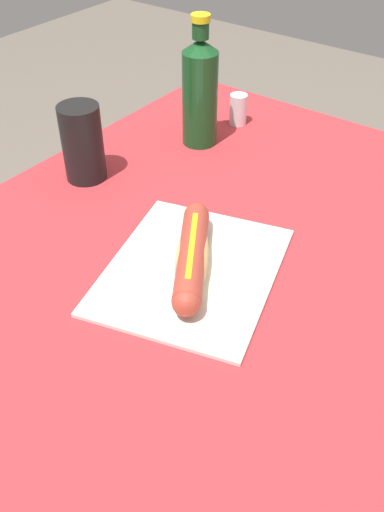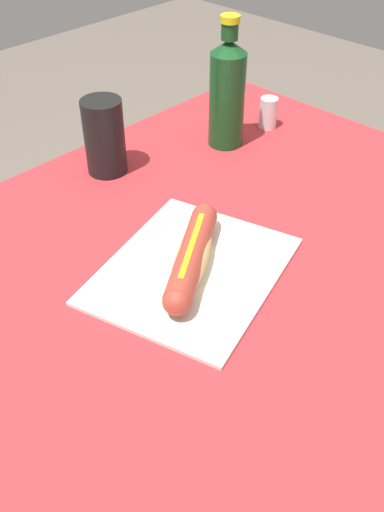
# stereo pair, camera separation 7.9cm
# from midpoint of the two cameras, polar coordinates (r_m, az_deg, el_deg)

# --- Properties ---
(ground_plane) EXTENTS (6.00, 6.00, 0.00)m
(ground_plane) POSITION_cam_midpoint_polar(r_m,az_deg,el_deg) (1.46, 3.01, -23.64)
(ground_plane) COLOR #6B6056
(ground_plane) RESTS_ON ground
(dining_table) EXTENTS (1.06, 0.81, 0.77)m
(dining_table) POSITION_cam_midpoint_polar(r_m,az_deg,el_deg) (0.95, 4.26, -6.90)
(dining_table) COLOR brown
(dining_table) RESTS_ON ground
(paper_wrapper) EXTENTS (0.34, 0.30, 0.01)m
(paper_wrapper) POSITION_cam_midpoint_polar(r_m,az_deg,el_deg) (0.81, 2.80, -1.58)
(paper_wrapper) COLOR silver
(paper_wrapper) RESTS_ON dining_table
(hot_dog) EXTENTS (0.20, 0.14, 0.05)m
(hot_dog) POSITION_cam_midpoint_polar(r_m,az_deg,el_deg) (0.79, 2.86, -0.10)
(hot_dog) COLOR #E5BC75
(hot_dog) RESTS_ON paper_wrapper
(soda_bottle) EXTENTS (0.07, 0.07, 0.24)m
(soda_bottle) POSITION_cam_midpoint_polar(r_m,az_deg,el_deg) (1.09, 5.77, 16.22)
(soda_bottle) COLOR #14471E
(soda_bottle) RESTS_ON dining_table
(drinking_cup) EXTENTS (0.07, 0.07, 0.14)m
(drinking_cup) POSITION_cam_midpoint_polar(r_m,az_deg,el_deg) (1.01, -6.65, 11.88)
(drinking_cup) COLOR black
(drinking_cup) RESTS_ON dining_table
(salt_shaker) EXTENTS (0.04, 0.04, 0.06)m
(salt_shaker) POSITION_cam_midpoint_polar(r_m,az_deg,el_deg) (1.19, 9.71, 14.10)
(salt_shaker) COLOR silver
(salt_shaker) RESTS_ON dining_table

